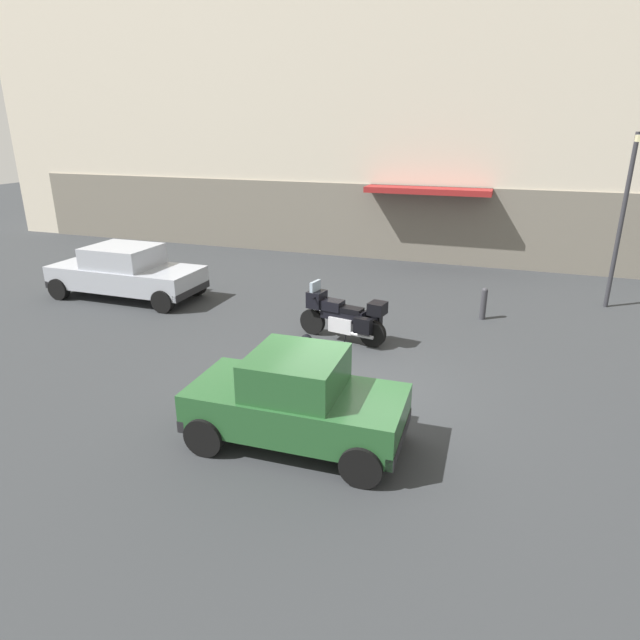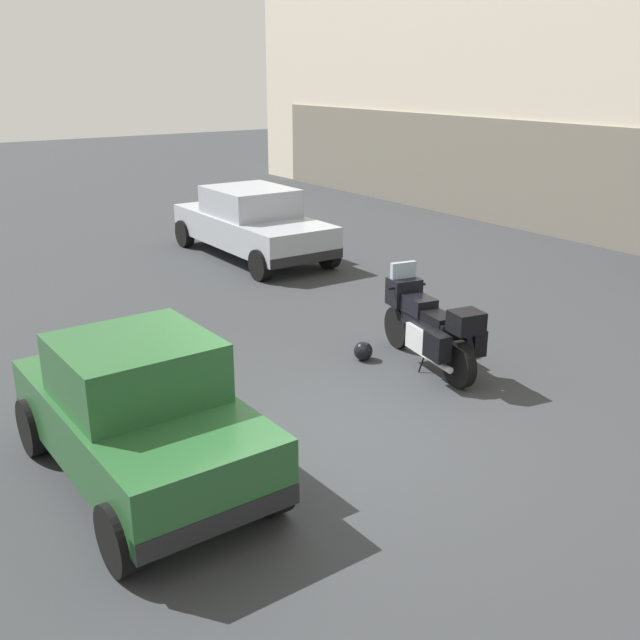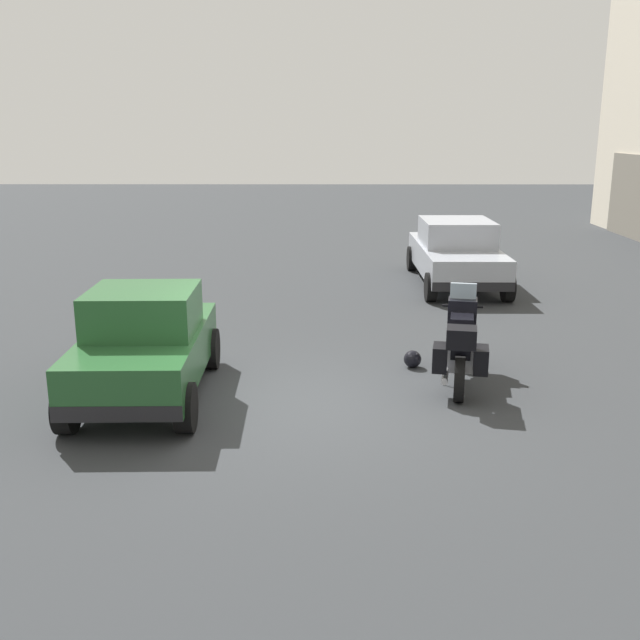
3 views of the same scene
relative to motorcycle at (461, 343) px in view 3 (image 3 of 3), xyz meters
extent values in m
plane|color=#2D3033|center=(0.93, -2.48, -0.62)|extent=(80.00, 80.00, 0.00)
cylinder|color=black|center=(-0.84, 0.16, -0.30)|extent=(0.65, 0.26, 0.64)
cylinder|color=black|center=(0.75, -0.14, -0.30)|extent=(0.65, 0.26, 0.64)
cylinder|color=#B7B7BC|center=(-0.82, 0.16, 0.13)|extent=(0.33, 0.13, 0.68)
cube|color=#B7B7BC|center=(0.00, 0.00, -0.20)|extent=(0.66, 0.51, 0.36)
cube|color=black|center=(0.00, 0.00, 0.04)|extent=(1.13, 0.48, 0.28)
cube|color=black|center=(-0.30, 0.06, 0.22)|extent=(0.57, 0.43, 0.24)
cube|color=black|center=(0.19, -0.03, 0.18)|extent=(0.61, 0.40, 0.12)
cube|color=black|center=(-0.72, 0.14, 0.30)|extent=(0.44, 0.50, 0.40)
cube|color=#8C9EAD|center=(-0.76, 0.15, 0.60)|extent=(0.15, 0.41, 0.28)
sphere|color=#EAEACC|center=(-0.90, 0.17, 0.30)|extent=(0.14, 0.14, 0.14)
cylinder|color=black|center=(-0.64, 0.12, 0.40)|extent=(0.16, 0.62, 0.04)
cylinder|color=#B7B7BC|center=(0.55, -0.31, -0.32)|extent=(0.56, 0.19, 0.09)
cube|color=black|center=(0.58, -0.39, -0.04)|extent=(0.43, 0.27, 0.36)
cube|color=black|center=(0.69, 0.16, -0.04)|extent=(0.43, 0.27, 0.36)
cube|color=black|center=(0.85, -0.16, 0.33)|extent=(0.43, 0.46, 0.28)
cylinder|color=black|center=(0.11, -0.20, -0.47)|extent=(0.05, 0.13, 0.29)
sphere|color=black|center=(-0.72, -0.61, -0.48)|extent=(0.28, 0.28, 0.28)
cube|color=#9EA3AD|center=(-7.07, 1.16, 0.02)|extent=(4.50, 1.77, 0.64)
cube|color=#9EA3AD|center=(-7.12, 1.16, 0.64)|extent=(1.90, 1.62, 0.60)
cube|color=#8C9EAD|center=(-8.02, 1.16, 0.64)|extent=(0.06, 1.50, 0.51)
cube|color=#8C9EAD|center=(-6.22, 1.16, 0.64)|extent=(0.06, 1.50, 0.48)
cube|color=black|center=(-9.27, 1.17, -0.20)|extent=(0.12, 1.76, 0.20)
cube|color=black|center=(-4.87, 1.15, -0.20)|extent=(0.12, 1.76, 0.20)
cylinder|color=black|center=(-8.87, 0.32, -0.30)|extent=(0.64, 0.22, 0.64)
cylinder|color=black|center=(-8.87, 2.00, -0.30)|extent=(0.64, 0.22, 0.64)
cylinder|color=black|center=(-5.27, 0.32, -0.30)|extent=(0.64, 0.22, 0.64)
cylinder|color=black|center=(-5.27, 2.00, -0.30)|extent=(0.64, 0.22, 0.64)
sphere|color=silver|center=(-9.32, 0.68, -0.08)|extent=(0.14, 0.14, 0.14)
sphere|color=silver|center=(-9.32, 1.65, -0.08)|extent=(0.14, 0.14, 0.14)
cube|color=#235128|center=(0.60, -4.51, 0.02)|extent=(3.44, 1.64, 0.64)
cube|color=#235128|center=(0.60, -4.51, 0.64)|extent=(1.43, 1.47, 0.60)
cube|color=#8C9EAD|center=(-0.05, -4.53, 0.64)|extent=(0.09, 1.33, 0.51)
cube|color=#8C9EAD|center=(1.25, -4.49, 0.64)|extent=(0.09, 1.33, 0.48)
cube|color=black|center=(-1.05, -4.55, -0.20)|extent=(0.16, 1.56, 0.20)
cube|color=black|center=(2.25, -4.47, -0.20)|extent=(0.16, 1.56, 0.20)
cylinder|color=black|center=(-0.63, -5.28, -0.30)|extent=(0.64, 0.23, 0.64)
cylinder|color=black|center=(-0.67, -3.80, -0.30)|extent=(0.64, 0.23, 0.64)
cylinder|color=black|center=(1.87, -5.22, -0.30)|extent=(0.64, 0.23, 0.64)
cylinder|color=black|center=(1.83, -3.74, -0.30)|extent=(0.64, 0.23, 0.64)
sphere|color=silver|center=(-1.09, -4.98, -0.08)|extent=(0.14, 0.14, 0.14)
sphere|color=silver|center=(-1.11, -4.12, -0.08)|extent=(0.14, 0.14, 0.14)
camera|label=1|loc=(3.46, -11.54, 4.24)|focal=30.31mm
camera|label=2|loc=(7.10, -6.80, 3.43)|focal=40.99mm
camera|label=3|loc=(10.35, -2.03, 3.08)|focal=41.10mm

